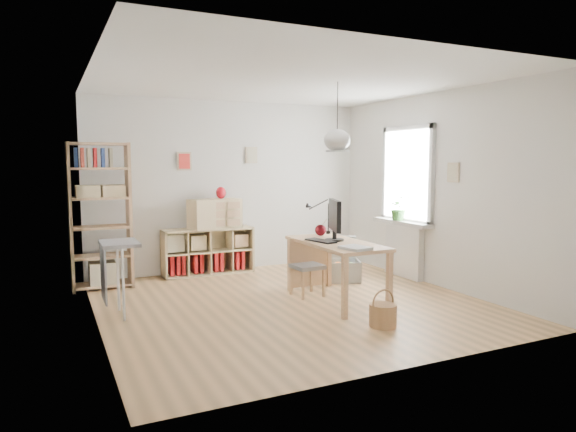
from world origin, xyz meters
name	(u,v)px	position (x,y,z in m)	size (l,w,h in m)	color
ground	(291,303)	(0.00, 0.00, 0.00)	(4.50, 4.50, 0.00)	tan
room_shell	(337,140)	(0.55, -0.15, 2.00)	(4.50, 4.50, 4.50)	white
window_unit	(408,175)	(2.23, 0.60, 1.55)	(0.07, 1.16, 1.46)	white
radiator	(404,251)	(2.19, 0.60, 0.40)	(0.10, 0.80, 0.80)	white
windowsill	(402,223)	(2.14, 0.60, 0.83)	(0.22, 1.20, 0.06)	silver
desk	(336,249)	(0.55, -0.15, 0.66)	(0.70, 1.50, 0.75)	#E0B181
cube_shelf	(206,255)	(-0.47, 2.08, 0.30)	(1.40, 0.38, 0.72)	beige
tall_bookshelf	(100,210)	(-2.04, 1.80, 1.09)	(0.80, 0.38, 2.00)	#E0B181
side_table	(113,258)	(-2.04, 0.35, 0.67)	(0.40, 0.55, 0.85)	#969698
chair	(305,263)	(0.34, 0.27, 0.42)	(0.38, 0.38, 0.75)	#969698
wicker_basket	(383,314)	(0.49, -1.24, 0.13)	(0.30, 0.29, 0.40)	#A17249
storage_chest	(339,266)	(1.18, 0.82, 0.20)	(0.80, 0.84, 0.63)	silver
monitor	(335,218)	(0.58, -0.06, 1.04)	(0.26, 0.57, 0.52)	black
keyboard	(321,241)	(0.38, -0.06, 0.76)	(0.16, 0.43, 0.02)	black
task_lamp	(317,213)	(0.62, 0.47, 1.05)	(0.42, 0.15, 0.45)	black
yarn_ball	(321,230)	(0.63, 0.40, 0.83)	(0.15, 0.15, 0.15)	#510A0F
paper_tray	(355,248)	(0.46, -0.72, 0.77)	(0.26, 0.32, 0.03)	silver
drawer_chest	(215,213)	(-0.33, 2.04, 0.94)	(0.79, 0.36, 0.45)	beige
red_vase	(221,193)	(-0.23, 2.04, 1.26)	(0.16, 0.16, 0.19)	maroon
potted_plant	(399,208)	(2.12, 0.65, 1.05)	(0.33, 0.29, 0.37)	#285821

